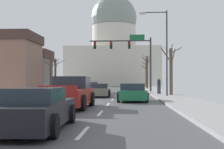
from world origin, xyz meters
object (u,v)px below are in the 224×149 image
street_lamp_right (163,45)px  pedestrian_00 (159,85)px  sedan_near_01 (99,91)px  sedan_near_04 (34,110)px  sedan_oncoming_00 (84,87)px  sedan_oncoming_01 (93,86)px  signal_gantry (129,50)px  pickup_truck_near_03 (70,94)px  sedan_near_02 (132,93)px  sedan_near_00 (131,89)px

street_lamp_right → pedestrian_00: street_lamp_right is taller
sedan_near_01 → pedestrian_00: bearing=31.1°
sedan_near_01 → sedan_near_04: sedan_near_04 is taller
sedan_near_01 → sedan_oncoming_00: sedan_near_01 is taller
sedan_near_01 → sedan_oncoming_01: (-3.81, 27.78, 0.00)m
signal_gantry → sedan_near_04: size_ratio=1.68×
sedan_near_01 → sedan_oncoming_00: bearing=103.1°
pickup_truck_near_03 → sedan_near_04: (0.38, -7.42, -0.16)m
signal_gantry → sedan_oncoming_01: signal_gantry is taller
pickup_truck_near_03 → pedestrian_00: size_ratio=3.17×
sedan_near_01 → sedan_near_02: size_ratio=1.05×
signal_gantry → sedan_near_01: signal_gantry is taller
signal_gantry → sedan_oncoming_00: 9.56m
pickup_truck_near_03 → sedan_near_04: pickup_truck_near_03 is taller
sedan_near_01 → sedan_near_04: (-0.07, -19.15, 0.02)m
sedan_oncoming_00 → sedan_oncoming_01: bearing=90.4°
sedan_near_00 → signal_gantry: bearing=92.7°
signal_gantry → street_lamp_right: size_ratio=1.04×
signal_gantry → sedan_near_01: (-2.80, -11.04, -4.83)m
sedan_oncoming_01 → sedan_oncoming_00: bearing=-89.6°
signal_gantry → sedan_near_04: (-2.87, -30.19, -4.81)m
sedan_near_04 → pedestrian_00: pedestrian_00 is taller
street_lamp_right → sedan_near_00: 9.38m
street_lamp_right → pickup_truck_near_03: (-6.26, -11.02, -3.95)m
street_lamp_right → pickup_truck_near_03: 13.28m
sedan_near_00 → sedan_oncoming_01: sedan_oncoming_01 is taller
sedan_oncoming_01 → sedan_near_00: bearing=-71.7°
sedan_near_01 → pickup_truck_near_03: 11.74m
signal_gantry → sedan_near_00: signal_gantry is taller
street_lamp_right → sedan_oncoming_00: (-9.54, 16.76, -4.16)m
signal_gantry → pickup_truck_near_03: bearing=-98.1°
signal_gantry → pedestrian_00: bearing=-67.9°
street_lamp_right → pedestrian_00: bearing=89.3°
street_lamp_right → sedan_oncoming_00: 19.73m
sedan_near_00 → pedestrian_00: bearing=-52.0°
pedestrian_00 → sedan_near_01: bearing=-148.9°
signal_gantry → sedan_oncoming_01: (-6.61, 16.73, -4.83)m
sedan_near_00 → sedan_near_01: size_ratio=0.94×
sedan_near_00 → sedan_near_04: (-3.05, -26.36, 0.05)m
pedestrian_00 → pickup_truck_near_03: bearing=-112.5°
sedan_near_01 → sedan_near_04: bearing=-90.2°
sedan_near_00 → sedan_near_02: sedan_near_02 is taller
sedan_near_00 → sedan_oncoming_00: (-6.72, 8.84, -0.00)m
sedan_oncoming_01 → pedestrian_00: size_ratio=2.54×
street_lamp_right → sedan_oncoming_01: 30.34m
sedan_oncoming_00 → pedestrian_00: size_ratio=2.77×
street_lamp_right → sedan_near_04: bearing=-107.7°
street_lamp_right → sedan_near_04: 19.79m
signal_gantry → sedan_near_00: bearing=-87.3°
signal_gantry → street_lamp_right: bearing=-75.7°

